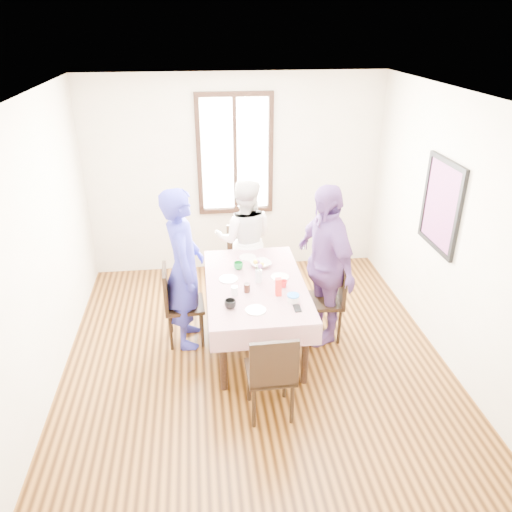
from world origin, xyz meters
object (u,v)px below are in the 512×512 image
Objects in this scene: chair_near at (270,372)px; person_right at (324,265)px; dining_table at (255,313)px; chair_left at (185,305)px; person_left at (184,269)px; chair_far at (245,263)px; person_far at (245,240)px; chair_right at (323,301)px.

person_right is at bearing 55.86° from chair_near.
dining_table is 0.78m from chair_left.
person_right reaches higher than person_left.
chair_left is at bearing 168.98° from dining_table.
chair_far is at bearing -160.38° from person_right.
person_far is at bearing 88.97° from chair_near.
person_far reaches higher than chair_near.
dining_table is 1.15m from person_far.
chair_left is 1.24m from person_far.
chair_near is at bearing 151.46° from chair_right.
chair_right reaches higher than dining_table.
person_far is at bearing -159.86° from person_right.
chair_left is 1.00× the size of chair_far.
person_right is at bearing 123.66° from chair_far.
chair_near is 1.43m from person_right.
chair_right is (0.77, 0.05, 0.08)m from dining_table.
chair_right is at bearing 55.15° from chair_near.
chair_left is 1.53m from chair_right.
dining_table is at bearing 88.97° from chair_near.
person_right is at bearing 135.01° from person_far.
chair_far is at bearing 88.97° from chair_near.
person_left is 1.19m from person_far.
chair_far is (-0.77, 1.04, 0.00)m from chair_right.
person_left is 0.99× the size of person_right.
chair_right is 1.58m from person_left.
dining_table is 1.01× the size of person_far.
chair_left is at bearing -109.67° from person_right.
person_right is (-0.02, 0.00, 0.45)m from chair_right.
chair_right is at bearing 83.86° from chair_left.
chair_near is 0.58× the size of person_far.
person_right reaches higher than chair_far.
chair_near is 0.51× the size of person_left.
dining_table is 1.75× the size of chair_right.
person_left reaches higher than chair_right.
chair_near is at bearing -149.76° from person_left.
chair_right is 1.00× the size of chair_far.
person_left is at bearing 49.85° from chair_far.
chair_far is at bearing -81.04° from person_far.
chair_far and chair_near have the same top height.
person_far is (0.77, 0.92, 0.33)m from chair_left.
person_far is at bearing 137.94° from chair_left.
chair_right is 1.32m from person_far.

